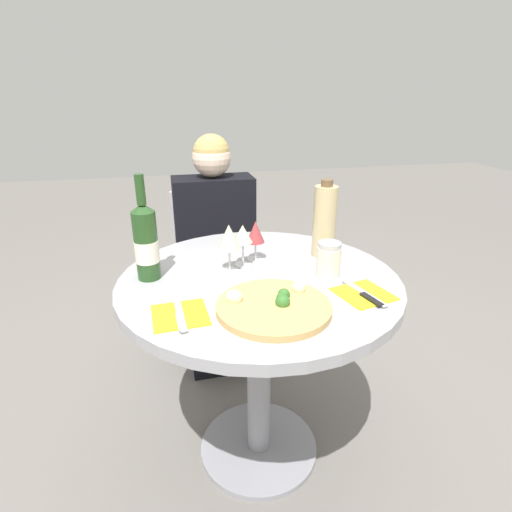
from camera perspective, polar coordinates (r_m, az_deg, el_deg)
The scene contains 13 objects.
ground_plane at distance 1.80m, azimuth 0.38°, elevation -25.75°, with size 12.00×12.00×0.00m, color slate.
dining_table at distance 1.40m, azimuth 0.44°, elevation -8.80°, with size 0.93×0.93×0.77m.
chair_behind_diner at distance 2.24m, azimuth -5.89°, elevation -2.32°, with size 0.42×0.42×0.85m.
seated_diner at distance 2.07m, azimuth -5.48°, elevation -1.25°, with size 0.40×0.42×1.16m.
pizza_large at distance 1.13m, azimuth 2.38°, elevation -7.06°, with size 0.33×0.33×0.05m.
wine_bottle at distance 1.32m, azimuth -15.45°, elevation 1.95°, with size 0.08×0.08×0.34m.
tall_carafe at distance 1.48m, azimuth 9.76°, elevation 4.97°, with size 0.08×0.08×0.29m.
sugar_shaker at distance 1.34m, azimuth 10.34°, elevation -0.47°, with size 0.08×0.08×0.12m.
wine_glass_back_right at distance 1.43m, azimuth -0.07°, elevation 3.34°, with size 0.07×0.07×0.15m.
wine_glass_front_left at distance 1.33m, azimuth -3.88°, elevation 2.66°, with size 0.08×0.08×0.17m.
wine_glass_center at distance 1.38m, azimuth -1.91°, elevation 3.01°, with size 0.07×0.07×0.15m.
place_setting_left at distance 1.12m, azimuth -10.79°, elevation -8.29°, with size 0.16×0.19×0.01m.
place_setting_right at distance 1.26m, azimuth 15.19°, elevation -5.27°, with size 0.18×0.19×0.01m.
Camera 1 is at (-0.28, -1.17, 1.34)m, focal length 28.00 mm.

